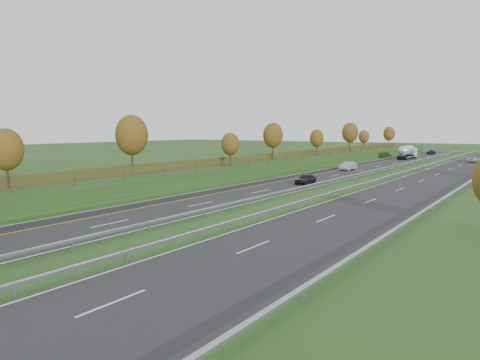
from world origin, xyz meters
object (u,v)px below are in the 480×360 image
object	(u,v)px
car_dark_near	(306,179)
car_small_far	(431,152)
car_oncoming	(473,160)
car_silver_mid	(348,166)
road_tanker	(407,152)

from	to	relation	value
car_dark_near	car_small_far	size ratio (longest dim) A/B	0.91
car_dark_near	car_oncoming	world-z (taller)	car_dark_near
car_silver_mid	car_small_far	xyz separation A→B (m)	(1.22, 67.44, -0.13)
road_tanker	car_oncoming	bearing A→B (deg)	-15.92
road_tanker	car_dark_near	xyz separation A→B (m)	(2.48, -65.67, -1.11)
road_tanker	car_oncoming	distance (m)	16.88
car_silver_mid	car_small_far	size ratio (longest dim) A/B	1.05
car_small_far	car_oncoming	distance (m)	35.11
road_tanker	car_silver_mid	distance (m)	40.67
car_small_far	road_tanker	bearing A→B (deg)	-88.38
car_dark_near	car_small_far	distance (m)	92.48
car_silver_mid	road_tanker	bearing A→B (deg)	91.91
road_tanker	car_silver_mid	bearing A→B (deg)	-91.02
car_dark_near	car_oncoming	distance (m)	62.57
road_tanker	car_small_far	world-z (taller)	road_tanker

